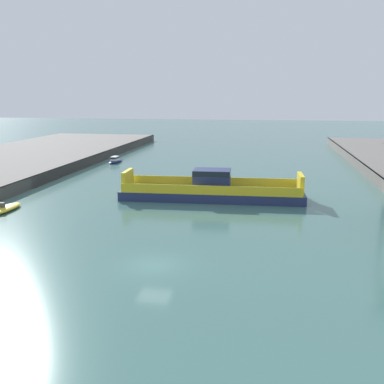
% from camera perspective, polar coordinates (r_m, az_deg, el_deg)
% --- Properties ---
extents(ground_plane, '(400.00, 400.00, 0.00)m').
position_cam_1_polar(ground_plane, '(34.09, -4.88, -9.34)').
color(ground_plane, '#3D6660').
extents(chain_ferry, '(22.47, 6.60, 3.65)m').
position_cam_1_polar(chain_ferry, '(54.89, 2.56, 0.27)').
color(chain_ferry, navy).
rests_on(chain_ferry, ground).
extents(moored_boat_near_left, '(1.93, 5.34, 1.22)m').
position_cam_1_polar(moored_boat_near_left, '(85.69, -9.78, 4.04)').
color(moored_boat_near_left, navy).
rests_on(moored_boat_near_left, ground).
extents(moored_boat_near_right, '(2.26, 6.38, 1.06)m').
position_cam_1_polar(moored_boat_near_right, '(52.97, -23.12, -2.07)').
color(moored_boat_near_right, yellow).
rests_on(moored_boat_near_right, ground).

